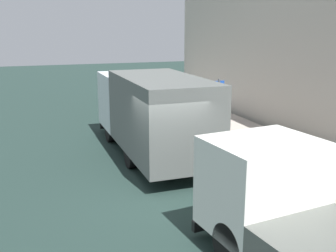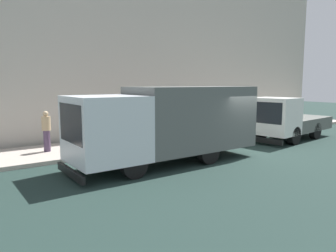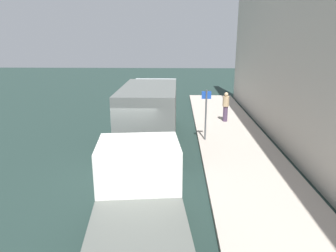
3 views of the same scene
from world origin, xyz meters
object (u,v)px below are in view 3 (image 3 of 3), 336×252
large_utility_truck (151,110)px  street_sign_post (206,111)px  small_flatbed_truck (139,208)px  pedestrian_walking (226,106)px

large_utility_truck → street_sign_post: 2.59m
small_flatbed_truck → pedestrian_walking: size_ratio=3.37×
large_utility_truck → pedestrian_walking: large_utility_truck is taller
small_flatbed_truck → large_utility_truck: bearing=86.2°
large_utility_truck → street_sign_post: (2.59, -0.03, 0.00)m
pedestrian_walking → small_flatbed_truck: bearing=-123.1°
small_flatbed_truck → street_sign_post: (2.23, 7.84, 0.53)m
large_utility_truck → pedestrian_walking: bearing=39.9°
small_flatbed_truck → pedestrian_walking: bearing=65.6°
small_flatbed_truck → street_sign_post: 8.17m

